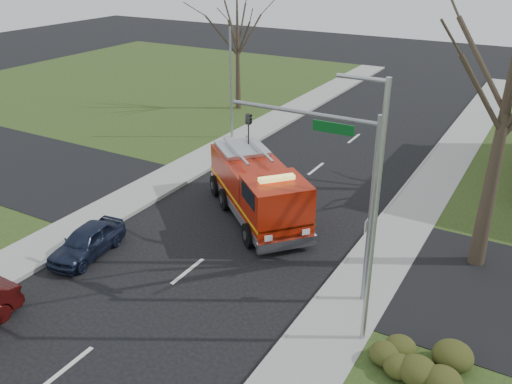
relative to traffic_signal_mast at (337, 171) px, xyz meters
The scene contains 11 objects.
ground 7.18m from the traffic_signal_mast, 163.94° to the right, with size 120.00×120.00×0.00m, color black.
sidewalk_right 4.97m from the traffic_signal_mast, 56.58° to the right, with size 2.40×80.00×0.15m, color gray.
sidewalk_left 12.41m from the traffic_signal_mast, behind, with size 2.40×80.00×0.15m, color gray.
hedge_corner 6.14m from the traffic_signal_mast, 33.41° to the right, with size 2.80×2.00×0.90m, color #2F3613.
bare_tree_near 6.78m from the traffic_signal_mast, 46.37° to the left, with size 6.00×6.00×12.00m.
bare_tree_left 23.97m from the traffic_signal_mast, 129.43° to the left, with size 4.50×4.50×9.00m.
traffic_signal_mast is the anchor object (origin of this frame).
streetlight_pole 2.78m from the traffic_signal_mast, 46.02° to the right, with size 1.48×0.16×8.40m.
utility_pole_far 17.38m from the traffic_signal_mast, 133.85° to the left, with size 0.14×0.14×7.00m, color gray.
fire_engine 7.23m from the traffic_signal_mast, 143.25° to the left, with size 7.13×6.70×2.95m.
parked_car_maroon 10.56m from the traffic_signal_mast, 165.12° to the right, with size 1.47×3.64×1.24m, color #171E33.
Camera 1 is at (11.07, -13.98, 11.47)m, focal length 38.00 mm.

